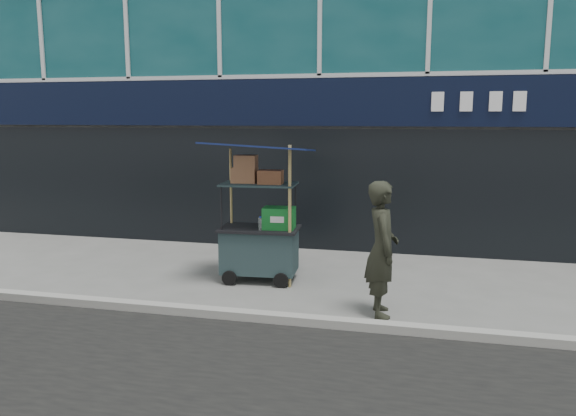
# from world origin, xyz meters

# --- Properties ---
(ground) EXTENTS (80.00, 80.00, 0.00)m
(ground) POSITION_xyz_m (0.00, 0.00, 0.00)
(ground) COLOR #63635F
(ground) RESTS_ON ground
(curb) EXTENTS (80.00, 0.18, 0.12)m
(curb) POSITION_xyz_m (0.00, -0.20, 0.06)
(curb) COLOR gray
(curb) RESTS_ON ground
(vendor_cart) EXTENTS (1.75, 1.29, 2.26)m
(vendor_cart) POSITION_xyz_m (-0.52, 1.57, 0.79)
(vendor_cart) COLOR #1C2D30
(vendor_cart) RESTS_ON ground
(vendor_man) EXTENTS (0.56, 0.74, 1.81)m
(vendor_man) POSITION_xyz_m (1.49, 0.42, 0.91)
(vendor_man) COLOR black
(vendor_man) RESTS_ON ground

